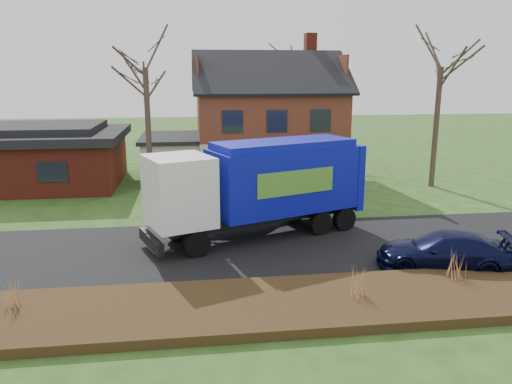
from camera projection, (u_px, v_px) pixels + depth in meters
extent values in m
plane|color=#254617|center=(270.00, 247.00, 19.77)|extent=(120.00, 120.00, 0.00)
cube|color=black|center=(270.00, 247.00, 19.77)|extent=(80.00, 7.00, 0.02)
cube|color=#311E10|center=(299.00, 304.00, 14.63)|extent=(80.00, 3.50, 0.30)
cube|color=#C2B59C|center=(267.00, 156.00, 33.20)|extent=(9.00, 7.50, 2.70)
cube|color=#522517|center=(267.00, 114.00, 32.56)|extent=(9.00, 7.50, 2.80)
cube|color=maroon|center=(310.00, 46.00, 32.88)|extent=(0.70, 0.90, 1.60)
cube|color=#C2B59C|center=(173.00, 160.00, 31.95)|extent=(3.50, 5.50, 2.60)
cube|color=black|center=(172.00, 138.00, 31.62)|extent=(3.90, 5.90, 0.24)
cube|color=maroon|center=(43.00, 162.00, 30.46)|extent=(9.00, 7.50, 2.80)
cube|color=black|center=(41.00, 135.00, 30.07)|extent=(9.80, 8.20, 0.50)
cube|color=black|center=(40.00, 128.00, 29.97)|extent=(7.00, 6.00, 0.40)
cylinder|color=black|center=(197.00, 244.00, 18.65)|extent=(1.08, 0.69, 1.03)
cylinder|color=black|center=(178.00, 229.00, 20.43)|extent=(1.08, 0.69, 1.03)
cylinder|color=black|center=(320.00, 223.00, 21.24)|extent=(1.08, 0.69, 1.03)
cylinder|color=black|center=(294.00, 211.00, 23.01)|extent=(1.08, 0.69, 1.03)
cylinder|color=black|center=(344.00, 219.00, 21.83)|extent=(1.08, 0.69, 1.03)
cylinder|color=black|center=(317.00, 208.00, 23.60)|extent=(1.08, 0.69, 1.03)
cube|color=black|center=(264.00, 216.00, 21.05)|extent=(8.36, 4.12, 0.35)
cube|color=white|center=(179.00, 191.00, 18.99)|extent=(3.00, 3.11, 2.67)
cube|color=black|center=(151.00, 190.00, 18.46)|extent=(0.84, 2.06, 0.89)
cube|color=black|center=(151.00, 241.00, 18.87)|extent=(1.11, 2.39, 0.44)
cube|color=#0D13A0|center=(283.00, 179.00, 21.12)|extent=(6.69, 4.51, 2.67)
cube|color=#0D13A0|center=(284.00, 144.00, 20.78)|extent=(6.31, 4.13, 0.30)
cube|color=#0D13A0|center=(344.00, 174.00, 22.62)|extent=(1.22, 2.48, 2.86)
cube|color=#54922F|center=(296.00, 182.00, 19.96)|extent=(3.34, 1.30, 0.99)
cube|color=#54922F|center=(266.00, 172.00, 22.11)|extent=(3.34, 1.30, 0.99)
imported|color=#96999D|center=(236.00, 201.00, 23.54)|extent=(5.43, 3.72, 1.69)
imported|color=black|center=(444.00, 251.00, 17.49)|extent=(4.88, 2.95, 1.32)
cylinder|color=#402F26|center=(149.00, 137.00, 25.91)|extent=(0.29, 0.29, 7.01)
cylinder|color=#443529|center=(436.00, 128.00, 29.59)|extent=(0.32, 0.32, 7.08)
cylinder|color=#453229|center=(293.00, 108.00, 42.18)|extent=(0.29, 0.29, 7.55)
cone|color=#B3804F|center=(14.00, 292.00, 13.98)|extent=(0.04, 0.04, 0.95)
cone|color=#B3804F|center=(8.00, 292.00, 13.96)|extent=(0.04, 0.04, 0.95)
cone|color=#B3804F|center=(20.00, 291.00, 14.00)|extent=(0.04, 0.04, 0.95)
cone|color=#B3804F|center=(15.00, 290.00, 14.10)|extent=(0.04, 0.04, 0.95)
cone|color=#B3804F|center=(12.00, 294.00, 13.86)|extent=(0.04, 0.04, 0.95)
cone|color=tan|center=(360.00, 281.00, 14.64)|extent=(0.04, 0.04, 0.97)
cone|color=tan|center=(355.00, 282.00, 14.62)|extent=(0.04, 0.04, 0.97)
cone|color=tan|center=(365.00, 281.00, 14.66)|extent=(0.04, 0.04, 0.97)
cone|color=tan|center=(358.00, 280.00, 14.76)|extent=(0.04, 0.04, 0.97)
cone|color=tan|center=(361.00, 283.00, 14.52)|extent=(0.04, 0.04, 0.97)
cone|color=#AA794B|center=(457.00, 264.00, 15.95)|extent=(0.05, 0.05, 0.97)
cone|color=#AA794B|center=(452.00, 264.00, 15.93)|extent=(0.05, 0.05, 0.97)
cone|color=#AA794B|center=(462.00, 264.00, 15.97)|extent=(0.05, 0.05, 0.97)
cone|color=#AA794B|center=(455.00, 263.00, 16.08)|extent=(0.05, 0.05, 0.97)
cone|color=#AA794B|center=(459.00, 266.00, 15.82)|extent=(0.05, 0.05, 0.97)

